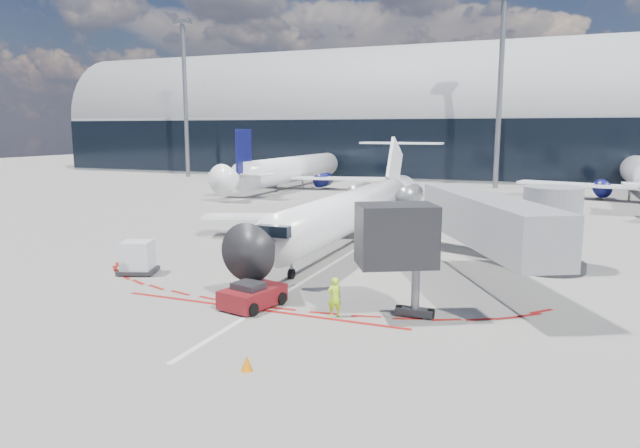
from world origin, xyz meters
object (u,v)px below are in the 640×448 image
at_px(regional_jet, 355,209).
at_px(uld_container, 138,258).
at_px(pushback_tug, 252,296).
at_px(ramp_worker, 334,297).

bearing_deg(regional_jet, uld_container, -123.35).
distance_m(pushback_tug, ramp_worker, 3.96).
relative_size(pushback_tug, uld_container, 1.94).
height_order(ramp_worker, uld_container, uld_container).
xyz_separation_m(regional_jet, pushback_tug, (0.39, -15.75, -1.92)).
height_order(pushback_tug, ramp_worker, ramp_worker).
bearing_deg(pushback_tug, ramp_worker, 14.13).
xyz_separation_m(pushback_tug, uld_container, (-8.83, 2.93, 0.39)).
bearing_deg(ramp_worker, regional_jet, -113.65).
bearing_deg(pushback_tug, regional_jet, 104.29).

